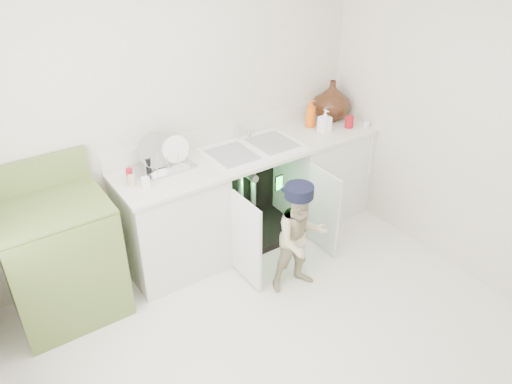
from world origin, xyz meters
The scene contains 5 objects.
ground centered at (0.00, 0.00, 0.00)m, with size 3.50×3.50×0.00m, color beige.
room_shell centered at (0.00, 0.00, 1.25)m, with size 6.00×5.50×1.26m.
counter_run centered at (0.60, 1.21, 0.49)m, with size 2.44×1.02×1.28m.
avocado_stove centered at (-1.15, 1.18, 0.49)m, with size 0.76×0.65×1.18m.
repair_worker centered at (0.47, 0.41, 0.47)m, with size 0.51×0.67×0.94m.
Camera 1 is at (-1.59, -2.00, 2.78)m, focal length 35.00 mm.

